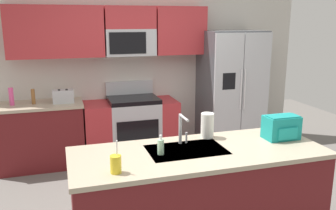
{
  "coord_description": "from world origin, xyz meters",
  "views": [
    {
      "loc": [
        -1.2,
        -3.24,
        2.01
      ],
      "look_at": [
        -0.02,
        0.6,
        1.05
      ],
      "focal_mm": 38.29,
      "sensor_mm": 36.0,
      "label": 1
    }
  ],
  "objects_px": {
    "paper_towel_roll": "(207,125)",
    "backpack": "(281,127)",
    "pepper_mill": "(33,96)",
    "bottle_pink": "(11,96)",
    "drink_cup_yellow": "(116,164)",
    "soap_dispenser": "(161,147)",
    "refrigerator": "(231,91)",
    "toaster": "(63,96)",
    "sink_faucet": "(182,127)",
    "range_oven": "(131,128)"
  },
  "relations": [
    {
      "from": "pepper_mill",
      "to": "backpack",
      "type": "xyz_separation_m",
      "value": [
        2.34,
        -2.24,
        0.02
      ]
    },
    {
      "from": "backpack",
      "to": "drink_cup_yellow",
      "type": "bearing_deg",
      "value": -168.8
    },
    {
      "from": "refrigerator",
      "to": "drink_cup_yellow",
      "type": "xyz_separation_m",
      "value": [
        -2.2,
        -2.49,
        0.04
      ]
    },
    {
      "from": "toaster",
      "to": "sink_faucet",
      "type": "xyz_separation_m",
      "value": [
        1.0,
        -2.07,
        0.08
      ]
    },
    {
      "from": "drink_cup_yellow",
      "to": "sink_faucet",
      "type": "bearing_deg",
      "value": 33.69
    },
    {
      "from": "sink_faucet",
      "to": "paper_towel_roll",
      "type": "relative_size",
      "value": 1.17
    },
    {
      "from": "sink_faucet",
      "to": "soap_dispenser",
      "type": "distance_m",
      "value": 0.33
    },
    {
      "from": "range_oven",
      "to": "pepper_mill",
      "type": "xyz_separation_m",
      "value": [
        -1.33,
        -0.0,
        0.56
      ]
    },
    {
      "from": "drink_cup_yellow",
      "to": "paper_towel_roll",
      "type": "relative_size",
      "value": 1.07
    },
    {
      "from": "sink_faucet",
      "to": "soap_dispenser",
      "type": "height_order",
      "value": "sink_faucet"
    },
    {
      "from": "refrigerator",
      "to": "toaster",
      "type": "xyz_separation_m",
      "value": [
        -2.52,
        0.02,
        0.07
      ]
    },
    {
      "from": "toaster",
      "to": "sink_faucet",
      "type": "distance_m",
      "value": 2.29
    },
    {
      "from": "paper_towel_roll",
      "to": "backpack",
      "type": "xyz_separation_m",
      "value": [
        0.66,
        -0.24,
        -0.0
      ]
    },
    {
      "from": "toaster",
      "to": "sink_faucet",
      "type": "bearing_deg",
      "value": -64.25
    },
    {
      "from": "range_oven",
      "to": "pepper_mill",
      "type": "relative_size",
      "value": 6.7
    },
    {
      "from": "bottle_pink",
      "to": "soap_dispenser",
      "type": "distance_m",
      "value": 2.7
    },
    {
      "from": "sink_faucet",
      "to": "drink_cup_yellow",
      "type": "relative_size",
      "value": 1.1
    },
    {
      "from": "soap_dispenser",
      "to": "sink_faucet",
      "type": "bearing_deg",
      "value": 35.93
    },
    {
      "from": "range_oven",
      "to": "soap_dispenser",
      "type": "xyz_separation_m",
      "value": [
        -0.2,
        -2.3,
        0.53
      ]
    },
    {
      "from": "bottle_pink",
      "to": "backpack",
      "type": "bearing_deg",
      "value": -40.68
    },
    {
      "from": "pepper_mill",
      "to": "drink_cup_yellow",
      "type": "relative_size",
      "value": 0.79
    },
    {
      "from": "soap_dispenser",
      "to": "paper_towel_roll",
      "type": "height_order",
      "value": "paper_towel_roll"
    },
    {
      "from": "toaster",
      "to": "soap_dispenser",
      "type": "relative_size",
      "value": 1.65
    },
    {
      "from": "bottle_pink",
      "to": "backpack",
      "type": "xyz_separation_m",
      "value": [
        2.62,
        -2.25,
        -0.0
      ]
    },
    {
      "from": "range_oven",
      "to": "soap_dispenser",
      "type": "bearing_deg",
      "value": -94.88
    },
    {
      "from": "pepper_mill",
      "to": "bottle_pink",
      "type": "xyz_separation_m",
      "value": [
        -0.27,
        0.01,
        0.02
      ]
    },
    {
      "from": "refrigerator",
      "to": "drink_cup_yellow",
      "type": "relative_size",
      "value": 7.23
    },
    {
      "from": "backpack",
      "to": "pepper_mill",
      "type": "bearing_deg",
      "value": 136.29
    },
    {
      "from": "soap_dispenser",
      "to": "refrigerator",
      "type": "bearing_deg",
      "value": 51.43
    },
    {
      "from": "range_oven",
      "to": "backpack",
      "type": "height_order",
      "value": "backpack"
    },
    {
      "from": "bottle_pink",
      "to": "paper_towel_roll",
      "type": "distance_m",
      "value": 2.8
    },
    {
      "from": "soap_dispenser",
      "to": "paper_towel_roll",
      "type": "xyz_separation_m",
      "value": [
        0.55,
        0.3,
        0.05
      ]
    },
    {
      "from": "drink_cup_yellow",
      "to": "soap_dispenser",
      "type": "height_order",
      "value": "drink_cup_yellow"
    },
    {
      "from": "bottle_pink",
      "to": "sink_faucet",
      "type": "relative_size",
      "value": 0.83
    },
    {
      "from": "refrigerator",
      "to": "backpack",
      "type": "height_order",
      "value": "refrigerator"
    },
    {
      "from": "drink_cup_yellow",
      "to": "backpack",
      "type": "relative_size",
      "value": 0.8
    },
    {
      "from": "drink_cup_yellow",
      "to": "paper_towel_roll",
      "type": "xyz_separation_m",
      "value": [
        0.97,
        0.56,
        0.05
      ]
    },
    {
      "from": "bottle_pink",
      "to": "toaster",
      "type": "bearing_deg",
      "value": -4.92
    },
    {
      "from": "refrigerator",
      "to": "bottle_pink",
      "type": "distance_m",
      "value": 3.18
    },
    {
      "from": "soap_dispenser",
      "to": "backpack",
      "type": "height_order",
      "value": "backpack"
    },
    {
      "from": "bottle_pink",
      "to": "paper_towel_roll",
      "type": "bearing_deg",
      "value": -45.76
    },
    {
      "from": "sink_faucet",
      "to": "soap_dispenser",
      "type": "xyz_separation_m",
      "value": [
        -0.25,
        -0.18,
        -0.1
      ]
    },
    {
      "from": "bottle_pink",
      "to": "pepper_mill",
      "type": "bearing_deg",
      "value": -1.43
    },
    {
      "from": "range_oven",
      "to": "soap_dispenser",
      "type": "height_order",
      "value": "range_oven"
    },
    {
      "from": "refrigerator",
      "to": "backpack",
      "type": "bearing_deg",
      "value": -104.61
    },
    {
      "from": "bottle_pink",
      "to": "soap_dispenser",
      "type": "height_order",
      "value": "bottle_pink"
    },
    {
      "from": "range_oven",
      "to": "backpack",
      "type": "relative_size",
      "value": 4.25
    },
    {
      "from": "pepper_mill",
      "to": "paper_towel_roll",
      "type": "distance_m",
      "value": 2.61
    },
    {
      "from": "sink_faucet",
      "to": "soap_dispenser",
      "type": "bearing_deg",
      "value": -144.07
    },
    {
      "from": "paper_towel_roll",
      "to": "drink_cup_yellow",
      "type": "bearing_deg",
      "value": -149.86
    }
  ]
}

